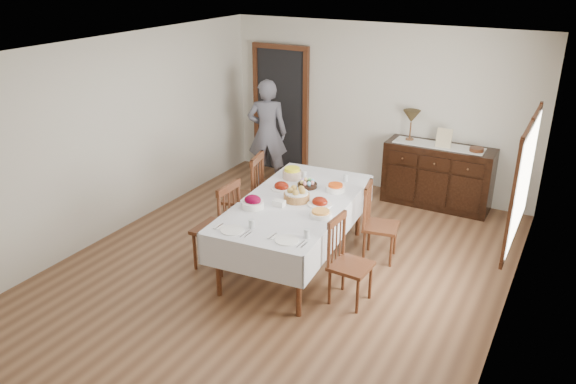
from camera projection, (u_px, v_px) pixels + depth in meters
The scene contains 26 objects.
ground at pixel (284, 266), 6.85m from camera, with size 6.00×6.00×0.00m, color brown.
room_shell at pixel (290, 127), 6.62m from camera, with size 5.02×6.02×2.65m.
dining_table at pixel (295, 208), 6.67m from camera, with size 1.41×2.48×0.82m.
chair_left_near at pixel (219, 225), 6.62m from camera, with size 0.47×0.47×1.11m.
chair_left_far at pixel (247, 194), 7.47m from camera, with size 0.56×0.56×1.13m.
chair_right_near at pixel (347, 260), 6.00m from camera, with size 0.43×0.43×0.98m.
chair_right_far at pixel (377, 222), 6.87m from camera, with size 0.47×0.47×0.98m.
sideboard at pixel (438, 176), 8.37m from camera, with size 1.57×0.57×0.94m.
person at pixel (267, 129), 9.01m from camera, with size 0.58×0.37×1.86m, color slate.
bread_basket at pixel (297, 195), 6.63m from camera, with size 0.31×0.31×0.17m.
egg_basket at pixel (307, 184), 7.02m from camera, with size 0.25×0.25×0.10m.
ham_platter_a at pixel (282, 187), 6.97m from camera, with size 0.27×0.27×0.11m.
ham_platter_b at pixel (320, 202), 6.53m from camera, with size 0.29×0.29×0.11m.
beet_bowl at pixel (253, 203), 6.44m from camera, with size 0.26×0.26×0.15m.
carrot_bowl at pixel (335, 188), 6.91m from camera, with size 0.24×0.24×0.09m.
pineapple_bowl at pixel (292, 173), 7.29m from camera, with size 0.25×0.25×0.15m.
casserole_dish at pixel (321, 214), 6.23m from camera, with size 0.25×0.25×0.07m.
butter_dish at pixel (279, 203), 6.50m from camera, with size 0.15×0.10×0.07m.
setting_left at pixel (238, 228), 5.94m from camera, with size 0.43×0.31×0.10m.
setting_right at pixel (293, 238), 5.73m from camera, with size 0.43×0.31×0.10m.
glass_far_a at pixel (304, 174), 7.33m from camera, with size 0.06×0.06×0.09m.
glass_far_b at pixel (346, 178), 7.20m from camera, with size 0.06×0.06×0.10m.
runner at pixel (439, 145), 8.19m from camera, with size 1.30×0.35×0.01m.
table_lamp at pixel (411, 117), 8.29m from camera, with size 0.26×0.26×0.46m.
picture_frame at pixel (444, 138), 8.06m from camera, with size 0.22×0.08×0.28m.
deco_bowl at pixel (477, 150), 7.92m from camera, with size 0.20×0.20×0.06m.
Camera 1 is at (2.91, -5.20, 3.50)m, focal length 35.00 mm.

